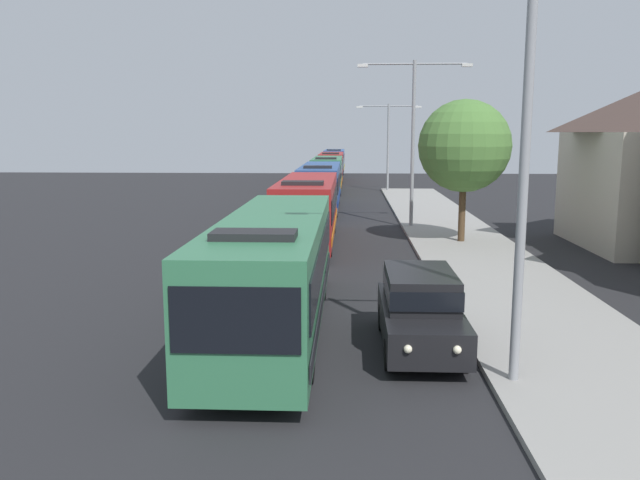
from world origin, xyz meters
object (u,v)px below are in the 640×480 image
Objects in this scene: bus_tail_end at (334,161)px; streetlamp_far at (388,137)px; bus_rear at (331,166)px; roadside_tree at (464,146)px; bus_second_in_line at (308,208)px; streetlamp_near at (527,119)px; bus_middle at (320,185)px; bus_lead at (275,268)px; streetlamp_mid at (413,126)px; bus_fourth_in_line at (327,173)px; white_suv at (420,307)px.

bus_tail_end is 26.51m from streetlamp_far.
streetlamp_far is (5.40, -12.29, 3.16)m from bus_rear.
roadside_tree reaches higher than bus_tail_end.
streetlamp_near is (5.40, -17.47, 3.78)m from bus_second_in_line.
streetlamp_far is (0.00, 45.26, -0.62)m from streetlamp_near.
bus_rear is 0.99× the size of bus_tail_end.
bus_middle is 1.86× the size of roadside_tree.
streetlamp_mid is (5.40, 18.98, 3.87)m from bus_lead.
bus_fourth_in_line is at bearing -171.73° from streetlamp_far.
bus_lead is 67.37m from bus_tail_end.
bus_middle is at bearing 90.00° from bus_lead.
bus_rear is at bearing 113.71° from streetlamp_far.
bus_middle is (0.00, 27.12, 0.00)m from bus_lead.
bus_lead is 1.05× the size of bus_fourth_in_line.
streetlamp_near is (5.40, -57.55, 3.78)m from bus_rear.
bus_rear is 13.79m from streetlamp_far.
bus_rear is 1.43× the size of streetlamp_far.
streetlamp_far is (5.40, -25.76, 3.16)m from bus_tail_end.
bus_second_in_line is at bearing -90.00° from bus_middle.
bus_lead is at bearing -90.00° from bus_second_in_line.
bus_rear is 2.24× the size of white_suv.
white_suv is at bearing -82.58° from bus_middle.
bus_second_in_line is at bearing -101.00° from streetlamp_far.
streetlamp_near reaches higher than bus_fourth_in_line.
streetlamp_near is (5.40, -30.76, 3.78)m from bus_middle.
streetlamp_near reaches higher than streetlamp_far.
bus_fourth_in_line is 28.12m from roadside_tree.
bus_second_in_line is at bearing -90.00° from bus_rear.
bus_rear is 57.92m from streetlamp_near.
white_suv is (3.70, -55.20, -0.66)m from bus_rear.
streetlamp_near is 0.99× the size of streetlamp_mid.
bus_fourth_in_line is 1.48× the size of streetlamp_far.
streetlamp_near reaches higher than bus_tail_end.
bus_fourth_in_line is 1.27× the size of streetlamp_near.
bus_second_in_line is 1.47× the size of streetlamp_far.
bus_lead is 1.32× the size of streetlamp_mid.
bus_lead is 42.08m from streetlamp_far.
streetlamp_far is at bearing 69.57° from bus_middle.
bus_lead and bus_second_in_line have the same top height.
bus_tail_end is 71.32m from streetlamp_near.
bus_tail_end is at bearing 90.00° from bus_second_in_line.
streetlamp_far is (5.40, 27.78, 3.16)m from bus_second_in_line.
bus_lead is 13.83m from bus_second_in_line.
bus_middle is 15.79m from streetlamp_far.
streetlamp_mid is (5.40, -8.13, 3.87)m from bus_middle.
roadside_tree is at bearing -82.26° from bus_tail_end.
bus_second_in_line is 15.59m from white_suv.
bus_second_in_line and bus_middle have the same top height.
streetlamp_near is 17.59m from roadside_tree.
streetlamp_mid is (0.00, 22.63, 0.09)m from streetlamp_near.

